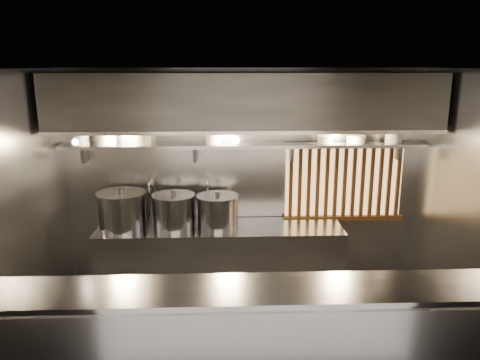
{
  "coord_description": "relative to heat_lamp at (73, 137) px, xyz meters",
  "views": [
    {
      "loc": [
        -0.27,
        -4.3,
        2.84
      ],
      "look_at": [
        -0.08,
        0.55,
        1.63
      ],
      "focal_mm": 35.0,
      "sensor_mm": 36.0,
      "label": 1
    }
  ],
  "objects": [
    {
      "name": "wall_right",
      "position": [
        4.15,
        -0.85,
        -0.67
      ],
      "size": [
        0.0,
        3.0,
        3.0
      ],
      "primitive_type": "plane",
      "rotation": [
        1.57,
        0.0,
        -1.57
      ],
      "color": "gray",
      "rests_on": "floor"
    },
    {
      "name": "serving_counter",
      "position": [
        1.9,
        -1.81,
        -1.5
      ],
      "size": [
        4.5,
        0.56,
        1.13
      ],
      "color": "#939398",
      "rests_on": "floor"
    },
    {
      "name": "faucet_right",
      "position": [
        1.45,
        0.52,
        -0.76
      ],
      "size": [
        0.04,
        0.3,
        0.5
      ],
      "color": "silver",
      "rests_on": "wall_back"
    },
    {
      "name": "heat_lamp",
      "position": [
        0.0,
        0.0,
        0.0
      ],
      "size": [
        0.25,
        0.35,
        0.2
      ],
      "color": "#939398",
      "rests_on": "exhaust_hood"
    },
    {
      "name": "bowl_stack_1",
      "position": [
        0.25,
        0.47,
        -0.08
      ],
      "size": [
        0.24,
        0.24,
        0.17
      ],
      "color": "silver",
      "rests_on": "bowl_shelf"
    },
    {
      "name": "bowl_shelf",
      "position": [
        1.9,
        0.47,
        -0.19
      ],
      "size": [
        4.4,
        0.34,
        0.04
      ],
      "primitive_type": "cube",
      "color": "#939398",
      "rests_on": "wall_back"
    },
    {
      "name": "bowl_stack_0",
      "position": [
        -0.07,
        0.47,
        -0.08
      ],
      "size": [
        0.23,
        0.23,
        0.17
      ],
      "color": "silver",
      "rests_on": "bowl_shelf"
    },
    {
      "name": "exhaust_hood",
      "position": [
        1.9,
        0.25,
        0.36
      ],
      "size": [
        4.4,
        0.81,
        0.65
      ],
      "color": "#2D2D30",
      "rests_on": "ceiling"
    },
    {
      "name": "bowl_stack_3",
      "position": [
        1.54,
        0.47,
        -0.08
      ],
      "size": [
        0.21,
        0.21,
        0.17
      ],
      "color": "silver",
      "rests_on": "bowl_shelf"
    },
    {
      "name": "floor",
      "position": [
        1.9,
        -0.85,
        -2.07
      ],
      "size": [
        4.5,
        4.5,
        0.0
      ],
      "primitive_type": "plane",
      "color": "black",
      "rests_on": "ground"
    },
    {
      "name": "bowl_stack_4",
      "position": [
        2.9,
        0.47,
        -0.12
      ],
      "size": [
        0.2,
        0.2,
        0.09
      ],
      "color": "silver",
      "rests_on": "bowl_shelf"
    },
    {
      "name": "stock_pot_right",
      "position": [
        1.04,
        0.28,
        -0.96
      ],
      "size": [
        0.55,
        0.55,
        0.46
      ],
      "rotation": [
        0.0,
        0.0,
        -0.04
      ],
      "color": "#939398",
      "rests_on": "cooking_bench"
    },
    {
      "name": "cooking_bench",
      "position": [
        1.6,
        0.28,
        -1.62
      ],
      "size": [
        3.0,
        0.7,
        0.9
      ],
      "primitive_type": "cube",
      "color": "#939398",
      "rests_on": "floor"
    },
    {
      "name": "pendant_bulb",
      "position": [
        1.8,
        0.35,
        -0.11
      ],
      "size": [
        0.09,
        0.09,
        0.19
      ],
      "color": "#2D2D30",
      "rests_on": "exhaust_hood"
    },
    {
      "name": "bowl_stack_5",
      "position": [
        3.28,
        0.47,
        -0.12
      ],
      "size": [
        0.24,
        0.24,
        0.09
      ],
      "color": "silver",
      "rests_on": "bowl_shelf"
    },
    {
      "name": "wall_back",
      "position": [
        1.9,
        0.65,
        -0.67
      ],
      "size": [
        4.5,
        0.0,
        4.5
      ],
      "primitive_type": "plane",
      "rotation": [
        1.57,
        0.0,
        0.0
      ],
      "color": "gray",
      "rests_on": "floor"
    },
    {
      "name": "ceiling",
      "position": [
        1.9,
        -0.85,
        0.73
      ],
      "size": [
        4.5,
        4.5,
        0.0
      ],
      "primitive_type": "plane",
      "rotation": [
        3.14,
        0.0,
        0.0
      ],
      "color": "black",
      "rests_on": "wall_back"
    },
    {
      "name": "stock_pot_left",
      "position": [
        1.57,
        0.3,
        -0.97
      ],
      "size": [
        0.68,
        0.68,
        0.44
      ],
      "rotation": [
        0.0,
        0.0,
        0.42
      ],
      "color": "#939398",
      "rests_on": "cooking_bench"
    },
    {
      "name": "wood_screen",
      "position": [
        3.2,
        0.6,
        -0.69
      ],
      "size": [
        1.56,
        0.09,
        1.04
      ],
      "color": "#EFBB6B",
      "rests_on": "wall_back"
    },
    {
      "name": "bowl_stack_2",
      "position": [
        0.67,
        0.47,
        -0.08
      ],
      "size": [
        0.23,
        0.23,
        0.17
      ],
      "color": "silver",
      "rests_on": "bowl_shelf"
    },
    {
      "name": "wall_left",
      "position": [
        -0.35,
        -0.85,
        -0.67
      ],
      "size": [
        0.0,
        3.0,
        3.0
      ],
      "primitive_type": "plane",
      "rotation": [
        1.57,
        0.0,
        1.57
      ],
      "color": "gray",
      "rests_on": "floor"
    },
    {
      "name": "bowl_stack_6",
      "position": [
        3.75,
        0.47,
        -0.08
      ],
      "size": [
        0.23,
        0.23,
        0.17
      ],
      "color": "silver",
      "rests_on": "bowl_shelf"
    },
    {
      "name": "stock_pot_mid",
      "position": [
        0.42,
        0.28,
        -0.94
      ],
      "size": [
        0.71,
        0.71,
        0.49
      ],
      "rotation": [
        0.0,
        0.0,
        -0.23
      ],
      "color": "#939398",
      "rests_on": "cooking_bench"
    },
    {
      "name": "faucet_left",
      "position": [
        0.75,
        0.52,
        -0.76
      ],
      "size": [
        0.04,
        0.3,
        0.5
      ],
      "color": "silver",
      "rests_on": "wall_back"
    }
  ]
}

